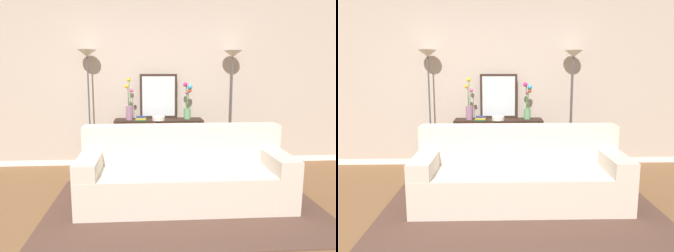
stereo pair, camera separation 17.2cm
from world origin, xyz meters
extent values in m
cube|color=brown|center=(0.00, 0.00, -0.01)|extent=(16.00, 16.00, 0.02)
cube|color=white|center=(0.00, 2.33, 0.04)|extent=(12.00, 0.15, 0.09)
cube|color=#B7A899|center=(0.00, 2.33, 1.37)|extent=(12.00, 0.14, 2.55)
cube|color=#51382D|center=(0.37, 0.50, 0.01)|extent=(3.05, 1.94, 0.01)
cube|color=beige|center=(0.37, 0.60, 0.21)|extent=(2.37, 0.88, 0.42)
cube|color=beige|center=(0.37, 0.91, 0.65)|extent=(2.37, 0.26, 0.46)
cube|color=beige|center=(-0.69, 0.60, 0.30)|extent=(0.24, 0.88, 0.60)
cube|color=beige|center=(1.44, 0.60, 0.30)|extent=(0.24, 0.88, 0.60)
cube|color=black|center=(0.13, 2.00, 0.77)|extent=(1.35, 0.35, 0.03)
cube|color=black|center=(0.13, 2.00, 0.15)|extent=(1.24, 0.30, 0.01)
cube|color=black|center=(-0.51, 1.85, 0.38)|extent=(0.05, 0.05, 0.75)
cube|color=black|center=(0.78, 1.85, 0.38)|extent=(0.05, 0.05, 0.75)
cube|color=black|center=(-0.51, 2.15, 0.38)|extent=(0.05, 0.05, 0.75)
cube|color=black|center=(0.78, 2.15, 0.38)|extent=(0.05, 0.05, 0.75)
cylinder|color=#4C4C51|center=(-0.92, 2.05, 0.01)|extent=(0.26, 0.26, 0.02)
cylinder|color=#4C4C51|center=(-0.92, 2.05, 0.87)|extent=(0.02, 0.02, 1.70)
cone|color=silver|center=(-0.92, 2.05, 1.78)|extent=(0.28, 0.28, 0.10)
cylinder|color=#4C4C51|center=(1.27, 2.05, 0.01)|extent=(0.26, 0.26, 0.02)
cylinder|color=#4C4C51|center=(1.27, 2.05, 0.87)|extent=(0.02, 0.02, 1.70)
cone|color=silver|center=(1.27, 2.05, 1.77)|extent=(0.28, 0.28, 0.10)
cube|color=black|center=(0.14, 2.15, 1.13)|extent=(0.58, 0.02, 0.69)
cube|color=silver|center=(0.14, 2.14, 1.13)|extent=(0.51, 0.01, 0.62)
cylinder|color=gray|center=(-0.31, 1.98, 0.89)|extent=(0.11, 0.11, 0.21)
cylinder|color=#3D7538|center=(-0.29, 1.98, 1.11)|extent=(0.01, 0.03, 0.23)
sphere|color=#E44793|center=(-0.27, 1.99, 1.23)|extent=(0.06, 0.06, 0.06)
cylinder|color=#3D7538|center=(-0.32, 1.98, 1.14)|extent=(0.01, 0.02, 0.30)
sphere|color=gold|center=(-0.34, 1.97, 1.29)|extent=(0.06, 0.06, 0.06)
cylinder|color=#3D7538|center=(-0.31, 2.00, 1.19)|extent=(0.03, 0.01, 0.39)
sphere|color=gold|center=(-0.31, 2.02, 1.38)|extent=(0.06, 0.06, 0.06)
cylinder|color=#669E6B|center=(0.58, 2.03, 0.86)|extent=(0.11, 0.11, 0.16)
cylinder|color=#3D7538|center=(0.56, 2.02, 1.13)|extent=(0.02, 0.06, 0.37)
sphere|color=#CE2777|center=(0.54, 2.01, 1.31)|extent=(0.07, 0.07, 0.07)
cylinder|color=#3D7538|center=(0.59, 2.03, 1.08)|extent=(0.02, 0.04, 0.27)
sphere|color=#E4442E|center=(0.61, 2.04, 1.22)|extent=(0.06, 0.06, 0.06)
cylinder|color=#3D7538|center=(0.59, 2.02, 1.11)|extent=(0.02, 0.05, 0.33)
sphere|color=#3BA4D1|center=(0.61, 2.02, 1.28)|extent=(0.07, 0.07, 0.07)
cylinder|color=#3D7538|center=(0.58, 2.04, 1.06)|extent=(0.02, 0.01, 0.23)
sphere|color=#CF1B71|center=(0.58, 2.06, 1.18)|extent=(0.05, 0.05, 0.05)
cylinder|color=#3D7538|center=(0.56, 2.03, 1.13)|extent=(0.01, 0.03, 0.37)
sphere|color=blue|center=(0.54, 2.03, 1.32)|extent=(0.06, 0.06, 0.06)
cylinder|color=silver|center=(0.13, 1.89, 0.81)|extent=(0.19, 0.19, 0.05)
torus|color=silver|center=(0.13, 1.89, 0.84)|extent=(0.19, 0.19, 0.01)
cube|color=#236033|center=(-0.14, 1.91, 0.79)|extent=(0.18, 0.15, 0.02)
cube|color=gold|center=(-0.14, 1.91, 0.81)|extent=(0.16, 0.12, 0.03)
cube|color=navy|center=(-0.14, 1.91, 0.83)|extent=(0.14, 0.12, 0.02)
cube|color=#B77F33|center=(-0.40, 2.00, 0.06)|extent=(0.03, 0.14, 0.12)
cube|color=#2D2D33|center=(-0.37, 2.00, 0.06)|extent=(0.04, 0.14, 0.12)
cube|color=#236033|center=(-0.32, 2.00, 0.06)|extent=(0.06, 0.14, 0.12)
cube|color=silver|center=(-0.27, 2.00, 0.05)|extent=(0.04, 0.16, 0.10)
cube|color=#6B3360|center=(-0.22, 2.00, 0.05)|extent=(0.03, 0.16, 0.10)
cube|color=maroon|center=(-0.19, 2.00, 0.05)|extent=(0.04, 0.18, 0.11)
cube|color=tan|center=(-0.15, 2.00, 0.05)|extent=(0.03, 0.16, 0.10)
camera|label=1|loc=(-0.06, -2.99, 1.55)|focal=35.16mm
camera|label=2|loc=(0.11, -3.00, 1.55)|focal=35.16mm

